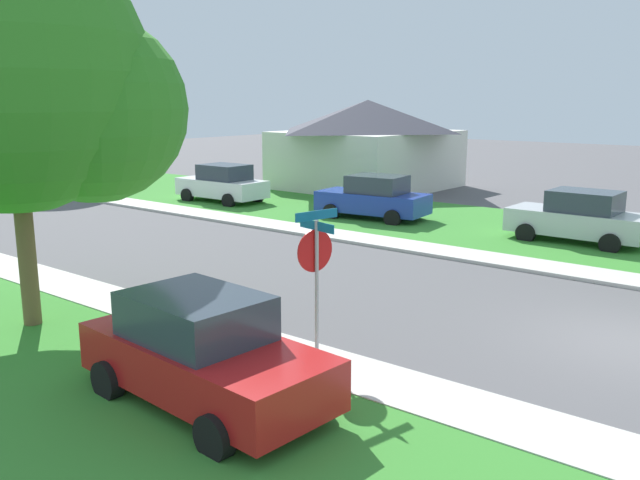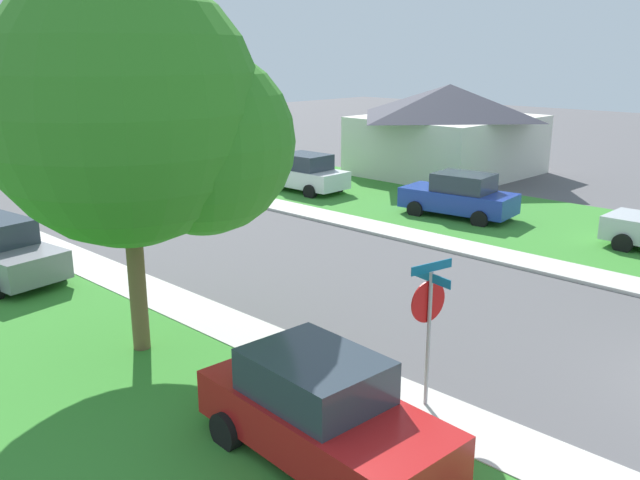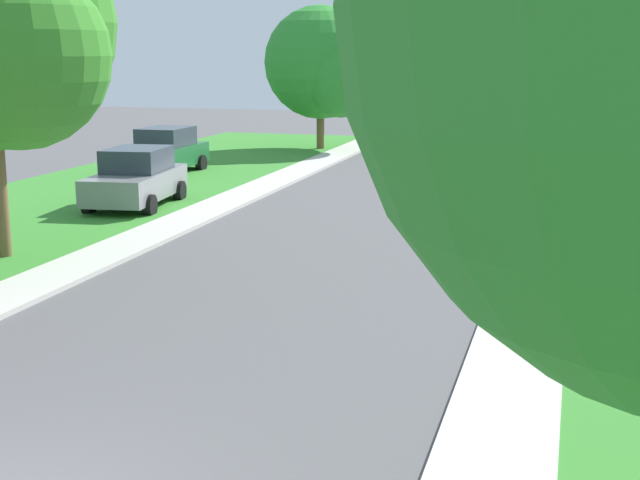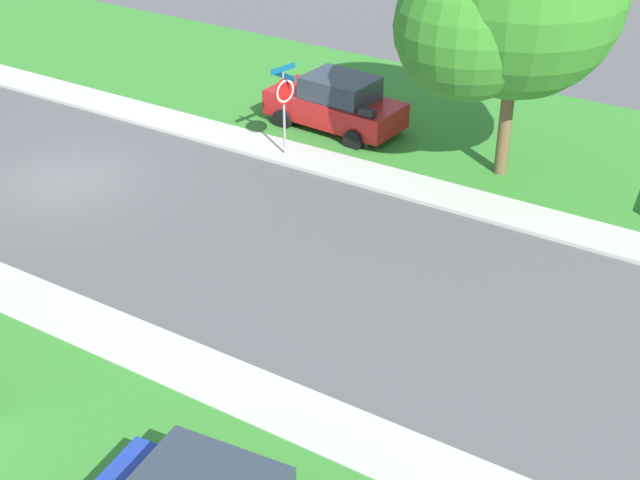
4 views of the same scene
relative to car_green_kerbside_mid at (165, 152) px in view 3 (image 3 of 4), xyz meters
name	(u,v)px [view 3 (image 3 of 4)]	position (x,y,z in m)	size (l,w,h in m)	color
sidewalk_east	(533,271)	(13.99, -11.68, -0.82)	(1.40, 56.00, 0.10)	beige
sidewalk_west	(127,245)	(4.59, -11.68, -0.82)	(1.40, 56.00, 0.10)	beige
car_green_kerbside_mid	(165,152)	(0.00, 0.00, 0.00)	(2.04, 4.30, 1.76)	#1E6033
car_grey_behind_trees	(136,178)	(2.30, -6.72, 0.00)	(2.41, 4.48, 1.76)	gray
tree_sidewalk_mid	(612,54)	(15.87, 7.00, 3.54)	(5.13, 4.78, 6.96)	brown
tree_across_left	(632,45)	(16.85, 12.01, 3.93)	(5.03, 4.68, 7.31)	brown
tree_corner_large	(326,66)	(3.55, 9.55, 2.98)	(5.54, 5.15, 6.60)	brown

